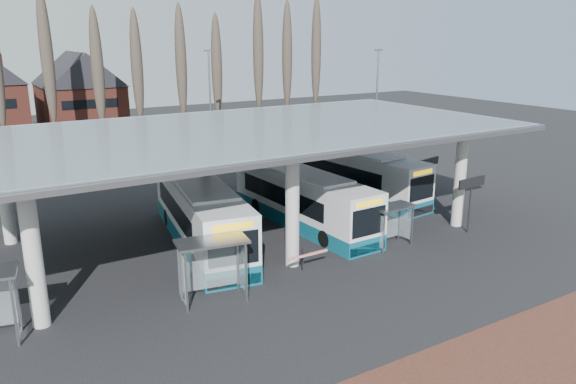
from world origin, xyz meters
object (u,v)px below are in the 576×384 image
bus_1 (201,214)px  shelter_1 (211,256)px  bus_2 (302,199)px  bus_3 (353,174)px  shelter_2 (391,216)px

bus_1 → shelter_1: bearing=-99.5°
bus_2 → bus_3: size_ratio=0.97×
bus_1 → bus_3: size_ratio=1.04×
bus_3 → shelter_1: size_ratio=3.86×
bus_3 → shelter_2: 10.24m
bus_3 → shelter_2: (-4.51, -9.20, 0.08)m
bus_1 → bus_2: bus_1 is taller
bus_2 → shelter_2: (2.16, -5.71, 0.11)m
shelter_2 → bus_1: bearing=142.7°
shelter_1 → bus_3: bearing=41.7°
bus_1 → shelter_1: (-2.37, -6.89, 0.39)m
bus_1 → bus_2: size_ratio=1.07×
bus_3 → bus_2: bearing=-158.7°
bus_3 → shelter_2: bearing=-122.4°
bus_2 → shelter_1: bus_2 is taller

